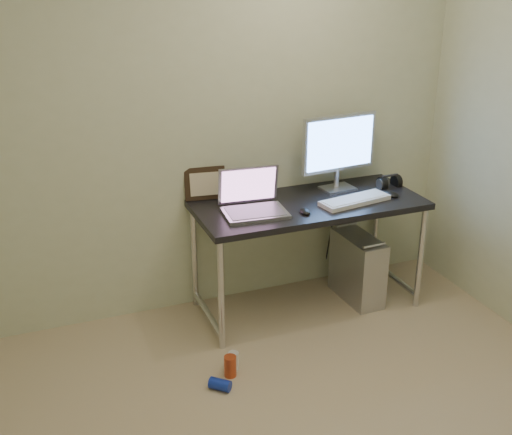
% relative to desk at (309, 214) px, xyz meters
% --- Properties ---
extents(wall_back, '(3.50, 0.02, 2.50)m').
position_rel_desk_xyz_m(wall_back, '(-0.62, 0.32, 0.59)').
color(wall_back, beige).
rests_on(wall_back, ground).
extents(desk, '(1.47, 0.64, 0.75)m').
position_rel_desk_xyz_m(desk, '(0.00, 0.00, 0.00)').
color(desk, black).
rests_on(desk, ground).
extents(tower_computer, '(0.21, 0.45, 0.49)m').
position_rel_desk_xyz_m(tower_computer, '(0.37, -0.04, -0.43)').
color(tower_computer, '#B8B9BD').
rests_on(tower_computer, ground).
extents(cable_a, '(0.01, 0.16, 0.69)m').
position_rel_desk_xyz_m(cable_a, '(0.32, 0.27, -0.26)').
color(cable_a, black).
rests_on(cable_a, ground).
extents(cable_b, '(0.02, 0.11, 0.71)m').
position_rel_desk_xyz_m(cable_b, '(0.41, 0.25, -0.28)').
color(cable_b, black).
rests_on(cable_b, ground).
extents(can_red, '(0.07, 0.07, 0.13)m').
position_rel_desk_xyz_m(can_red, '(-0.74, -0.57, -0.60)').
color(can_red, '#B5401D').
rests_on(can_red, ground).
extents(can_white, '(0.07, 0.07, 0.11)m').
position_rel_desk_xyz_m(can_white, '(-0.70, -0.52, -0.61)').
color(can_white, white).
rests_on(can_white, ground).
extents(can_blue, '(0.13, 0.13, 0.07)m').
position_rel_desk_xyz_m(can_blue, '(-0.83, -0.66, -0.63)').
color(can_blue, '#132AA6').
rests_on(can_blue, ground).
extents(laptop, '(0.40, 0.34, 0.26)m').
position_rel_desk_xyz_m(laptop, '(-0.39, -0.02, 0.15)').
color(laptop, '#B8B9BF').
rests_on(laptop, desk).
extents(monitor, '(0.54, 0.18, 0.51)m').
position_rel_desk_xyz_m(monitor, '(0.28, 0.15, 0.38)').
color(monitor, '#B8B9BF').
rests_on(monitor, desk).
extents(keyboard, '(0.49, 0.23, 0.03)m').
position_rel_desk_xyz_m(keyboard, '(0.27, -0.12, 0.10)').
color(keyboard, silver).
rests_on(keyboard, desk).
extents(mouse_right, '(0.11, 0.14, 0.04)m').
position_rel_desk_xyz_m(mouse_right, '(0.54, -0.10, 0.11)').
color(mouse_right, black).
rests_on(mouse_right, desk).
extents(mouse_left, '(0.07, 0.11, 0.03)m').
position_rel_desk_xyz_m(mouse_left, '(-0.11, -0.16, 0.10)').
color(mouse_left, black).
rests_on(mouse_left, desk).
extents(headphones, '(0.16, 0.10, 0.11)m').
position_rel_desk_xyz_m(headphones, '(0.64, 0.07, 0.11)').
color(headphones, black).
rests_on(headphones, desk).
extents(picture_frame, '(0.27, 0.11, 0.21)m').
position_rel_desk_xyz_m(picture_frame, '(-0.60, 0.30, 0.19)').
color(picture_frame, black).
rests_on(picture_frame, desk).
extents(webcam, '(0.05, 0.04, 0.12)m').
position_rel_desk_xyz_m(webcam, '(-0.39, 0.28, 0.18)').
color(webcam, silver).
rests_on(webcam, desk).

